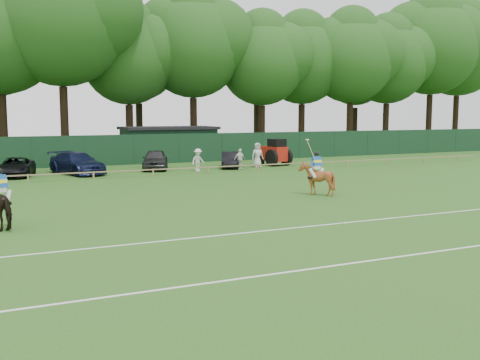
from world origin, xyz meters
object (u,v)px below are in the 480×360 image
sedan_navy (77,163)px  polo_ball (344,223)px  spectator_mid (240,159)px  tractor (275,153)px  horse_chestnut (316,179)px  estate_black (230,160)px  hatch_grey (155,160)px  horse_dark (1,206)px  suv_black (15,167)px  utility_shed (169,143)px  spectator_left (198,160)px  spectator_right (257,155)px

sedan_navy → polo_ball: sedan_navy is taller
spectator_mid → tractor: bearing=19.5°
polo_ball → horse_chestnut: bearing=65.3°
estate_black → tractor: (4.16, 0.24, 0.41)m
spectator_mid → hatch_grey: bearing=149.3°
horse_dark → sedan_navy: bearing=-134.4°
horse_dark → sedan_navy: size_ratio=0.38×
hatch_grey → spectator_mid: bearing=-6.0°
horse_chestnut → estate_black: size_ratio=0.46×
hatch_grey → tractor: (9.88, -0.83, 0.27)m
polo_ball → spectator_mid: bearing=75.9°
suv_black → utility_shed: bearing=44.3°
suv_black → spectator_left: spectator_left is taller
horse_dark → spectator_mid: bearing=-164.5°
suv_black → utility_shed: 15.88m
spectator_left → spectator_right: (5.36, 0.89, 0.13)m
spectator_mid → spectator_right: bearing=23.2°
suv_black → spectator_mid: 15.86m
suv_black → sedan_navy: size_ratio=0.87×
horse_dark → utility_shed: bearing=-146.8°
hatch_grey → polo_ball: 23.40m
sedan_navy → spectator_right: spectator_right is taller
horse_dark → spectator_left: bearing=-158.0°
hatch_grey → spectator_right: size_ratio=2.32×
horse_chestnut → utility_shed: size_ratio=0.21×
estate_black → utility_shed: size_ratio=0.45×
spectator_left → polo_ball: bearing=-111.9°
horse_chestnut → polo_ball: (-3.21, -6.99, -0.83)m
hatch_grey → polo_ball: bearing=-69.2°
suv_black → hatch_grey: (9.90, 0.51, 0.12)m
horse_dark → horse_chestnut: 15.45m
horse_chestnut → suv_black: size_ratio=0.38×
horse_dark → estate_black: horse_dark is taller
polo_ball → utility_shed: size_ratio=0.01×
suv_black → sedan_navy: 4.03m
horse_chestnut → spectator_right: spectator_right is taller
horse_chestnut → spectator_mid: 13.79m
horse_dark → horse_chestnut: size_ratio=1.17×
hatch_grey → spectator_right: 8.04m
hatch_grey → spectator_left: (2.51, -2.49, 0.07)m
horse_dark → estate_black: 24.53m
polo_ball → tractor: tractor is taller
horse_dark → suv_black: (1.56, 18.06, -0.22)m
suv_black → spectator_right: 17.81m
spectator_mid → sedan_navy: bearing=164.6°
sedan_navy → polo_ball: bearing=-93.3°
suv_black → spectator_mid: (15.70, -2.22, 0.15)m
horse_dark → spectator_left: 21.31m
sedan_navy → tractor: tractor is taller
estate_black → spectator_left: size_ratio=2.27×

